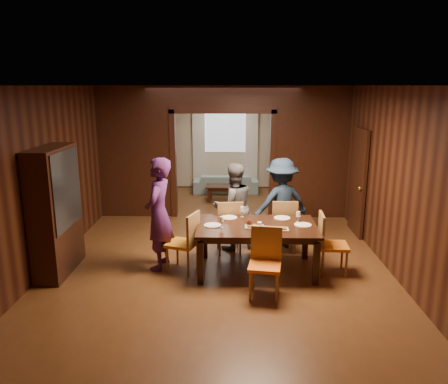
{
  "coord_description": "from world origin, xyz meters",
  "views": [
    {
      "loc": [
        0.23,
        -7.95,
        2.9
      ],
      "look_at": [
        0.07,
        -0.4,
        1.05
      ],
      "focal_mm": 35.0,
      "sensor_mm": 36.0,
      "label": 1
    }
  ],
  "objects_px": {
    "person_navy": "(281,203)",
    "chair_right": "(334,244)",
    "person_purple": "(159,214)",
    "sofa": "(226,183)",
    "chair_far_l": "(229,226)",
    "coffee_table": "(222,193)",
    "chair_far_r": "(283,225)",
    "chair_left": "(182,242)",
    "person_grey": "(233,207)",
    "chair_near": "(265,264)",
    "dining_table": "(256,248)",
    "hutch": "(55,211)"
  },
  "relations": [
    {
      "from": "sofa",
      "to": "chair_near",
      "type": "distance_m",
      "value": 6.18
    },
    {
      "from": "sofa",
      "to": "chair_near",
      "type": "xyz_separation_m",
      "value": [
        0.65,
        -6.14,
        0.23
      ]
    },
    {
      "from": "coffee_table",
      "to": "chair_far_l",
      "type": "distance_m",
      "value": 3.59
    },
    {
      "from": "chair_far_r",
      "to": "hutch",
      "type": "xyz_separation_m",
      "value": [
        -3.66,
        -0.97,
        0.52
      ]
    },
    {
      "from": "person_navy",
      "to": "dining_table",
      "type": "distance_m",
      "value": 1.27
    },
    {
      "from": "sofa",
      "to": "chair_near",
      "type": "bearing_deg",
      "value": 94.96
    },
    {
      "from": "coffee_table",
      "to": "person_navy",
      "type": "bearing_deg",
      "value": -70.5
    },
    {
      "from": "chair_left",
      "to": "chair_far_r",
      "type": "height_order",
      "value": "same"
    },
    {
      "from": "chair_far_l",
      "to": "hutch",
      "type": "relative_size",
      "value": 0.48
    },
    {
      "from": "person_purple",
      "to": "chair_right",
      "type": "bearing_deg",
      "value": 94.95
    },
    {
      "from": "dining_table",
      "to": "hutch",
      "type": "distance_m",
      "value": 3.2
    },
    {
      "from": "dining_table",
      "to": "chair_near",
      "type": "bearing_deg",
      "value": -85.52
    },
    {
      "from": "sofa",
      "to": "chair_far_r",
      "type": "relative_size",
      "value": 1.83
    },
    {
      "from": "sofa",
      "to": "hutch",
      "type": "relative_size",
      "value": 0.89
    },
    {
      "from": "person_grey",
      "to": "chair_left",
      "type": "height_order",
      "value": "person_grey"
    },
    {
      "from": "chair_left",
      "to": "hutch",
      "type": "height_order",
      "value": "hutch"
    },
    {
      "from": "sofa",
      "to": "chair_left",
      "type": "relative_size",
      "value": 1.83
    },
    {
      "from": "coffee_table",
      "to": "chair_right",
      "type": "bearing_deg",
      "value": -67.13
    },
    {
      "from": "chair_left",
      "to": "hutch",
      "type": "relative_size",
      "value": 0.48
    },
    {
      "from": "chair_far_l",
      "to": "person_purple",
      "type": "bearing_deg",
      "value": 24.92
    },
    {
      "from": "dining_table",
      "to": "hutch",
      "type": "bearing_deg",
      "value": -178.21
    },
    {
      "from": "chair_right",
      "to": "person_purple",
      "type": "bearing_deg",
      "value": 89.61
    },
    {
      "from": "person_purple",
      "to": "coffee_table",
      "type": "relative_size",
      "value": 2.27
    },
    {
      "from": "chair_left",
      "to": "hutch",
      "type": "bearing_deg",
      "value": -68.95
    },
    {
      "from": "person_purple",
      "to": "chair_left",
      "type": "xyz_separation_m",
      "value": [
        0.38,
        -0.13,
        -0.42
      ]
    },
    {
      "from": "sofa",
      "to": "coffee_table",
      "type": "xyz_separation_m",
      "value": [
        -0.08,
        -0.89,
        -0.06
      ]
    },
    {
      "from": "person_purple",
      "to": "hutch",
      "type": "height_order",
      "value": "hutch"
    },
    {
      "from": "person_navy",
      "to": "chair_right",
      "type": "distance_m",
      "value": 1.4
    },
    {
      "from": "person_purple",
      "to": "coffee_table",
      "type": "height_order",
      "value": "person_purple"
    },
    {
      "from": "hutch",
      "to": "person_purple",
      "type": "bearing_deg",
      "value": 7.0
    },
    {
      "from": "person_grey",
      "to": "chair_far_l",
      "type": "height_order",
      "value": "person_grey"
    },
    {
      "from": "person_grey",
      "to": "chair_far_l",
      "type": "distance_m",
      "value": 0.36
    },
    {
      "from": "person_purple",
      "to": "person_grey",
      "type": "relative_size",
      "value": 1.15
    },
    {
      "from": "sofa",
      "to": "chair_far_l",
      "type": "xyz_separation_m",
      "value": [
        0.14,
        -4.46,
        0.23
      ]
    },
    {
      "from": "sofa",
      "to": "chair_right",
      "type": "distance_m",
      "value": 5.62
    },
    {
      "from": "person_navy",
      "to": "chair_right",
      "type": "height_order",
      "value": "person_navy"
    },
    {
      "from": "dining_table",
      "to": "chair_near",
      "type": "xyz_separation_m",
      "value": [
        0.07,
        -0.89,
        0.1
      ]
    },
    {
      "from": "chair_left",
      "to": "chair_far_l",
      "type": "distance_m",
      "value": 1.1
    },
    {
      "from": "dining_table",
      "to": "chair_left",
      "type": "height_order",
      "value": "chair_left"
    },
    {
      "from": "person_navy",
      "to": "chair_far_r",
      "type": "height_order",
      "value": "person_navy"
    },
    {
      "from": "hutch",
      "to": "chair_far_l",
      "type": "bearing_deg",
      "value": 18.33
    },
    {
      "from": "person_grey",
      "to": "chair_left",
      "type": "bearing_deg",
      "value": 29.69
    },
    {
      "from": "person_purple",
      "to": "sofa",
      "type": "height_order",
      "value": "person_purple"
    },
    {
      "from": "chair_far_l",
      "to": "chair_far_r",
      "type": "distance_m",
      "value": 0.97
    },
    {
      "from": "person_navy",
      "to": "dining_table",
      "type": "height_order",
      "value": "person_navy"
    },
    {
      "from": "person_purple",
      "to": "coffee_table",
      "type": "distance_m",
      "value": 4.42
    },
    {
      "from": "person_grey",
      "to": "chair_far_l",
      "type": "bearing_deg",
      "value": 45.55
    },
    {
      "from": "sofa",
      "to": "chair_far_l",
      "type": "distance_m",
      "value": 4.47
    },
    {
      "from": "person_purple",
      "to": "chair_left",
      "type": "distance_m",
      "value": 0.58
    },
    {
      "from": "person_grey",
      "to": "coffee_table",
      "type": "bearing_deg",
      "value": -106.3
    }
  ]
}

